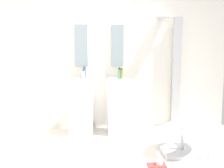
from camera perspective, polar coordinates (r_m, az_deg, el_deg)
The scene contains 16 objects.
ground_plane at distance 3.22m, azimuth -2.01°, elevation -18.67°, with size 4.80×3.60×0.04m, color silver.
rear_partition at distance 4.55m, azimuth -2.97°, elevation 5.99°, with size 4.80×0.10×2.60m, color silver.
pedestal_sink_left at distance 4.24m, azimuth -7.24°, elevation -4.99°, with size 0.44×0.44×1.06m.
pedestal_sink_right at distance 4.26m, azimuth 1.69°, elevation -4.89°, with size 0.44×0.44×1.06m.
vanity_mirror_left at distance 4.49m, azimuth -7.24°, elevation 8.92°, with size 0.22×0.03×0.75m, color #8C9EA8.
vanity_mirror_right at distance 4.51m, azimuth 1.28°, elevation 8.96°, with size 0.22×0.03×0.75m, color #8C9EA8.
shower_column at distance 4.70m, azimuth 14.68°, elevation 3.11°, with size 0.49×0.24×2.05m.
lounge_chair at distance 3.54m, azimuth 16.18°, elevation -10.08°, with size 1.10×1.10×0.65m.
magazine_red at distance 3.19m, azimuth 10.39°, elevation -18.20°, with size 0.23×0.14×0.02m, color #B73838.
coffee_mug at distance 3.19m, azimuth 11.06°, elevation -17.60°, with size 0.08×0.08×0.08m, color white.
soap_bottle_blue at distance 4.30m, azimuth -6.46°, elevation 2.60°, with size 0.06×0.06×0.20m.
soap_bottle_black at distance 4.06m, azimuth 1.81°, elevation 2.37°, with size 0.05×0.05×0.19m.
soap_bottle_clear at distance 4.30m, azimuth -6.68°, elevation 2.14°, with size 0.05×0.05×0.13m.
soap_bottle_green at distance 4.06m, azimuth 1.70°, elevation 2.34°, with size 0.06×0.06×0.19m.
soap_bottle_white at distance 4.27m, azimuth -6.74°, elevation 2.24°, with size 0.06×0.06×0.15m.
soap_bottle_amber at distance 4.30m, azimuth 2.30°, elevation 2.45°, with size 0.06×0.06×0.17m.
Camera 1 is at (-0.12, -2.90, 1.36)m, focal length 39.05 mm.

